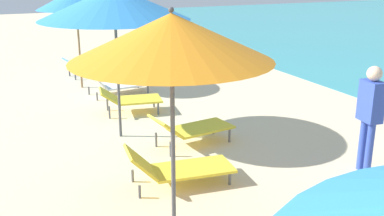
{
  "coord_description": "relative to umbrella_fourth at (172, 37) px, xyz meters",
  "views": [
    {
      "loc": [
        -2.05,
        7.53,
        3.0
      ],
      "look_at": [
        0.3,
        12.74,
        1.23
      ],
      "focal_mm": 42.91,
      "sensor_mm": 36.0,
      "label": 1
    }
  ],
  "objects": [
    {
      "name": "lounger_farthest_inland",
      "position": [
        1.05,
        6.3,
        -2.03
      ],
      "size": [
        1.56,
        0.85,
        0.63
      ],
      "rotation": [
        0.0,
        0.0,
        0.11
      ],
      "color": "white",
      "rests_on": "ground"
    },
    {
      "name": "person_walking_mid",
      "position": [
        3.3,
        0.44,
        -1.32
      ],
      "size": [
        0.27,
        0.39,
        1.64
      ],
      "rotation": [
        0.0,
        0.0,
        3.0
      ],
      "color": "#334CB2",
      "rests_on": "ground"
    },
    {
      "name": "lounger_fifth_inland",
      "position": [
        1.33,
        2.5,
        -1.99
      ],
      "size": [
        1.52,
        0.8,
        0.61
      ],
      "rotation": [
        0.0,
        0.0,
        0.14
      ],
      "color": "yellow",
      "rests_on": "ground"
    },
    {
      "name": "lounger_farthest_shoreside",
      "position": [
        0.95,
        8.53,
        -2.02
      ],
      "size": [
        1.64,
        0.82,
        0.55
      ],
      "rotation": [
        0.0,
        0.0,
        0.13
      ],
      "color": "blue",
      "rests_on": "ground"
    },
    {
      "name": "lounger_fourth_shoreside",
      "position": [
        0.55,
        1.21,
        -2.05
      ],
      "size": [
        1.58,
        0.78,
        0.6
      ],
      "rotation": [
        0.0,
        0.0,
        -0.12
      ],
      "color": "yellow",
      "rests_on": "ground"
    },
    {
      "name": "lounger_fifth_shoreside",
      "position": [
        0.91,
        4.72,
        -2.0
      ],
      "size": [
        1.37,
        0.86,
        0.55
      ],
      "rotation": [
        0.0,
        0.0,
        -0.18
      ],
      "color": "yellow",
      "rests_on": "ground"
    },
    {
      "name": "umbrella_fourth",
      "position": [
        0.0,
        0.0,
        0.0
      ],
      "size": [
        2.12,
        2.12,
        2.61
      ],
      "color": "#4C4C51",
      "rests_on": "ground"
    },
    {
      "name": "umbrella_fifth",
      "position": [
        0.33,
        3.43,
        0.09
      ],
      "size": [
        2.6,
        2.6,
        2.74
      ],
      "color": "#4C4C51",
      "rests_on": "ground"
    }
  ]
}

